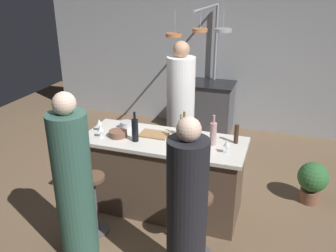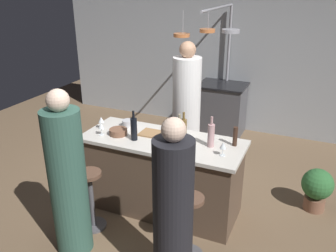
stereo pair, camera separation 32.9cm
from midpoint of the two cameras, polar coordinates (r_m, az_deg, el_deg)
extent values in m
plane|color=brown|center=(4.34, 1.41, -13.04)|extent=(9.00, 9.00, 0.00)
cube|color=#9EA3A8|center=(6.38, 11.51, 11.02)|extent=(6.40, 0.16, 2.60)
cube|color=brown|center=(4.11, 1.46, -8.15)|extent=(1.72, 0.66, 0.86)
cube|color=beige|center=(3.90, 1.53, -2.45)|extent=(1.80, 0.72, 0.04)
cube|color=#47474C|center=(6.24, 10.07, 2.54)|extent=(0.76, 0.60, 0.86)
cube|color=black|center=(6.10, 10.35, 6.47)|extent=(0.80, 0.64, 0.03)
cylinder|color=white|center=(4.88, 4.89, 1.73)|extent=(0.38, 0.38, 1.60)
sphere|color=tan|center=(4.64, 5.26, 12.12)|extent=(0.22, 0.22, 0.22)
cylinder|color=#4C4C51|center=(3.52, 6.29, -16.09)|extent=(0.06, 0.06, 0.62)
cylinder|color=brown|center=(3.33, 6.53, -11.67)|extent=(0.26, 0.26, 0.04)
cylinder|color=black|center=(3.02, 4.04, -14.61)|extent=(0.34, 0.34, 1.41)
sphere|color=beige|center=(2.62, 4.50, -0.68)|extent=(0.19, 0.19, 0.19)
cylinder|color=#4C4C51|center=(4.11, -9.53, -15.52)|extent=(0.28, 0.28, 0.02)
cylinder|color=#4C4C51|center=(3.92, -9.84, -11.83)|extent=(0.06, 0.06, 0.62)
cylinder|color=brown|center=(3.75, -10.17, -7.68)|extent=(0.26, 0.26, 0.04)
cylinder|color=#33594C|center=(3.46, -13.13, -9.20)|extent=(0.35, 0.35, 1.48)
sphere|color=beige|center=(3.11, -14.47, 3.97)|extent=(0.20, 0.20, 0.20)
cylinder|color=gray|center=(6.29, 11.04, 8.78)|extent=(0.04, 0.04, 2.15)
cylinder|color=gray|center=(5.39, 9.94, 18.23)|extent=(0.04, 1.53, 0.04)
cylinder|color=#B26638|center=(4.89, 4.19, 14.37)|extent=(0.22, 0.22, 0.04)
cylinder|color=gray|center=(4.91, 4.41, 16.24)|extent=(0.01, 0.01, 0.31)
cylinder|color=#B26638|center=(4.79, 8.38, 14.95)|extent=(0.20, 0.20, 0.04)
cylinder|color=gray|center=(4.80, 8.53, 16.38)|extent=(0.01, 0.01, 0.24)
cylinder|color=gray|center=(4.76, 12.10, 14.72)|extent=(0.23, 0.23, 0.04)
cylinder|color=gray|center=(4.73, 12.17, 16.09)|extent=(0.01, 0.01, 0.23)
cylinder|color=brown|center=(4.68, 24.38, -11.26)|extent=(0.24, 0.24, 0.16)
sphere|color=#2D6633|center=(4.55, 24.90, -8.51)|extent=(0.36, 0.36, 0.36)
cube|color=#997047|center=(4.00, 0.10, -1.31)|extent=(0.32, 0.22, 0.02)
cylinder|color=#382319|center=(3.79, 13.21, -1.70)|extent=(0.05, 0.05, 0.21)
cylinder|color=black|center=(3.83, -3.07, -0.56)|extent=(0.07, 0.07, 0.25)
cylinder|color=black|center=(3.77, -3.12, 1.78)|extent=(0.03, 0.03, 0.08)
cylinder|color=gray|center=(3.79, 4.34, -0.99)|extent=(0.07, 0.07, 0.23)
cylinder|color=gray|center=(3.73, 4.41, 1.25)|extent=(0.03, 0.03, 0.08)
cylinder|color=#B78C8E|center=(3.72, 9.46, -1.57)|extent=(0.07, 0.07, 0.25)
cylinder|color=#B78C8E|center=(3.66, 9.63, 0.81)|extent=(0.03, 0.03, 0.08)
cylinder|color=brown|center=(3.91, 4.92, -0.43)|extent=(0.07, 0.07, 0.21)
cylinder|color=brown|center=(3.85, 5.00, 1.60)|extent=(0.03, 0.03, 0.08)
cylinder|color=silver|center=(4.21, -8.42, -0.40)|extent=(0.06, 0.06, 0.01)
cylinder|color=silver|center=(4.19, -8.45, 0.11)|extent=(0.01, 0.01, 0.07)
cone|color=silver|center=(4.16, -8.50, 1.00)|extent=(0.07, 0.07, 0.06)
cylinder|color=silver|center=(3.60, 11.37, -4.70)|extent=(0.06, 0.06, 0.01)
cylinder|color=silver|center=(3.58, 11.42, -4.12)|extent=(0.01, 0.01, 0.07)
cone|color=silver|center=(3.55, 11.50, -3.11)|extent=(0.07, 0.07, 0.06)
cylinder|color=silver|center=(4.04, -8.34, -1.41)|extent=(0.06, 0.06, 0.01)
cylinder|color=silver|center=(4.02, -8.37, -0.89)|extent=(0.01, 0.01, 0.07)
cone|color=silver|center=(3.99, -8.43, 0.04)|extent=(0.07, 0.07, 0.06)
cylinder|color=brown|center=(4.01, -5.69, -0.98)|extent=(0.20, 0.20, 0.07)
cylinder|color=#B7B7BC|center=(4.21, -4.25, 0.38)|extent=(0.14, 0.14, 0.08)
cylinder|color=#334C6B|center=(3.66, 4.99, -3.26)|extent=(0.19, 0.19, 0.07)
camera|label=1|loc=(0.16, -87.63, 0.98)|focal=37.88mm
camera|label=2|loc=(0.16, 92.37, -0.98)|focal=37.88mm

